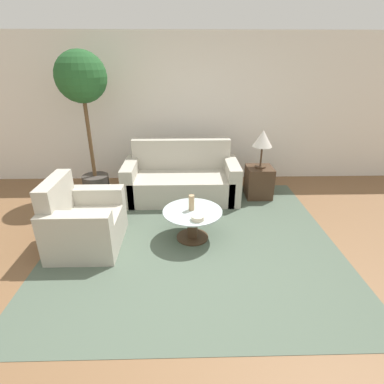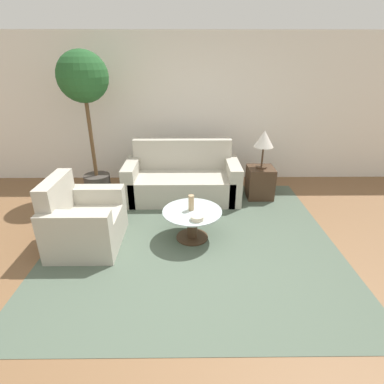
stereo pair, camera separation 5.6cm
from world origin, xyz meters
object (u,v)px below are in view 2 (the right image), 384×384
(sofa_main, at_px, (183,180))
(coffee_table, at_px, (192,220))
(table_lamp, at_px, (264,140))
(bowl, at_px, (197,218))
(potted_plant, at_px, (85,93))
(armchair, at_px, (82,223))
(vase, at_px, (191,203))

(sofa_main, xyz_separation_m, coffee_table, (0.15, -1.32, -0.03))
(sofa_main, bearing_deg, coffee_table, -83.54)
(table_lamp, bearing_deg, sofa_main, 177.95)
(coffee_table, height_order, bowl, bowl)
(potted_plant, relative_size, bowl, 14.67)
(sofa_main, xyz_separation_m, armchair, (-1.22, -1.44, 0.00))
(sofa_main, relative_size, potted_plant, 0.81)
(sofa_main, bearing_deg, armchair, -130.34)
(sofa_main, xyz_separation_m, bowl, (0.21, -1.56, 0.13))
(armchair, height_order, coffee_table, armchair)
(sofa_main, xyz_separation_m, potted_plant, (-1.47, 0.11, 1.39))
(table_lamp, height_order, vase, table_lamp)
(armchair, xyz_separation_m, bowl, (1.43, -0.12, 0.13))
(sofa_main, relative_size, armchair, 1.98)
(coffee_table, bearing_deg, potted_plant, 138.55)
(bowl, bearing_deg, table_lamp, 54.17)
(vase, bearing_deg, armchair, -173.93)
(coffee_table, height_order, potted_plant, potted_plant)
(sofa_main, distance_m, vase, 1.32)
(sofa_main, height_order, coffee_table, sofa_main)
(armchair, relative_size, coffee_table, 1.24)
(sofa_main, bearing_deg, bowl, -82.42)
(vase, distance_m, bowl, 0.28)
(armchair, bearing_deg, vase, -84.06)
(coffee_table, relative_size, potted_plant, 0.33)
(coffee_table, xyz_separation_m, potted_plant, (-1.62, 1.43, 1.42))
(coffee_table, height_order, vase, vase)
(coffee_table, bearing_deg, armchair, -175.14)
(coffee_table, distance_m, vase, 0.24)
(coffee_table, distance_m, bowl, 0.29)
(vase, bearing_deg, table_lamp, 47.07)
(table_lamp, bearing_deg, coffee_table, -131.99)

